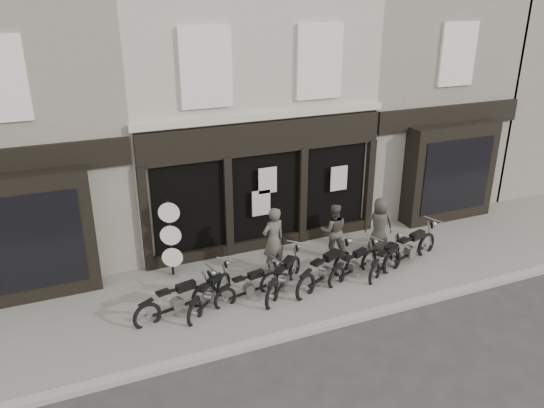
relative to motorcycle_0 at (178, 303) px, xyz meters
name	(u,v)px	position (x,y,z in m)	size (l,w,h in m)	color
ground_plane	(310,299)	(3.25, -0.47, -0.41)	(90.00, 90.00, 0.00)	#2D2B28
pavement	(295,280)	(3.25, 0.43, -0.35)	(30.00, 4.20, 0.12)	slate
kerb	(335,323)	(3.25, -1.72, -0.35)	(30.00, 0.25, 0.13)	gray
central_building	(230,96)	(3.25, 5.48, 3.67)	(7.30, 6.22, 8.34)	#B6AD9C
neighbour_left	(11,114)	(-3.10, 5.42, 3.63)	(5.60, 6.73, 8.34)	gray
neighbour_right	(397,85)	(9.60, 5.42, 3.63)	(5.60, 6.73, 8.34)	gray
motorcycle_0	(178,303)	(0.00, 0.00, 0.00)	(2.14, 0.81, 1.04)	black
motorcycle_1	(210,296)	(0.81, 0.05, -0.03)	(1.61, 1.57, 0.97)	black
motorcycle_2	(249,288)	(1.79, 0.03, -0.04)	(1.91, 0.70, 0.93)	black
motorcycle_3	(284,279)	(2.74, 0.03, 0.00)	(1.74, 1.68, 1.04)	black
motorcycle_4	(325,272)	(3.84, -0.11, 0.03)	(2.18, 1.33, 1.13)	black
motorcycle_5	(354,266)	(4.75, -0.03, -0.03)	(1.91, 0.97, 0.96)	black
motorcycle_6	(385,261)	(5.69, -0.11, -0.03)	(1.77, 1.31, 0.96)	black
motorcycle_7	(410,251)	(6.62, 0.04, 0.04)	(2.28, 1.05, 1.13)	black
man_left	(273,241)	(2.85, 0.98, 0.64)	(0.68, 0.45, 1.86)	#4A443D
man_centre	(333,230)	(4.79, 1.20, 0.49)	(0.77, 0.60, 1.57)	#48433A
man_right	(379,225)	(6.19, 1.00, 0.51)	(0.78, 0.51, 1.61)	#37342E
advert_sign_post	(171,241)	(0.32, 1.88, 0.70)	(0.53, 0.36, 2.28)	black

